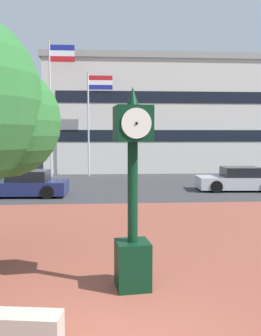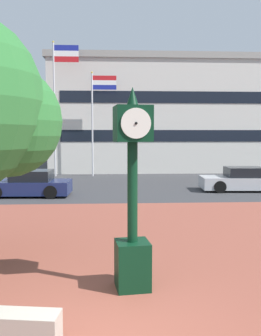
% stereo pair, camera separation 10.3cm
% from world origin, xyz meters
% --- Properties ---
extents(plaza_brick_paving, '(44.00, 15.02, 0.01)m').
position_xyz_m(plaza_brick_paving, '(0.00, 3.51, 0.00)').
color(plaza_brick_paving, brown).
rests_on(plaza_brick_paving, ground).
extents(street_clock, '(0.75, 0.79, 3.90)m').
position_xyz_m(street_clock, '(0.58, 1.95, 1.79)').
color(street_clock, black).
rests_on(street_clock, ground).
extents(car_street_near, '(4.22, 2.06, 1.28)m').
position_xyz_m(car_street_near, '(-3.87, 13.33, 0.57)').
color(car_street_near, navy).
rests_on(car_street_near, ground).
extents(car_street_mid, '(4.35, 2.13, 1.28)m').
position_xyz_m(car_street_mid, '(7.28, 14.51, 0.57)').
color(car_street_mid, '#B7BABF').
rests_on(car_street_mid, ground).
extents(flagpole_primary, '(1.86, 0.14, 9.72)m').
position_xyz_m(flagpole_primary, '(-3.62, 22.23, 5.92)').
color(flagpole_primary, silver).
rests_on(flagpole_primary, ground).
extents(flagpole_secondary, '(1.84, 0.14, 7.59)m').
position_xyz_m(flagpole_secondary, '(-0.89, 22.23, 4.64)').
color(flagpole_secondary, silver).
rests_on(flagpole_secondary, ground).
extents(civic_building, '(20.89, 14.35, 9.40)m').
position_xyz_m(civic_building, '(5.57, 30.58, 4.71)').
color(civic_building, beige).
rests_on(civic_building, ground).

